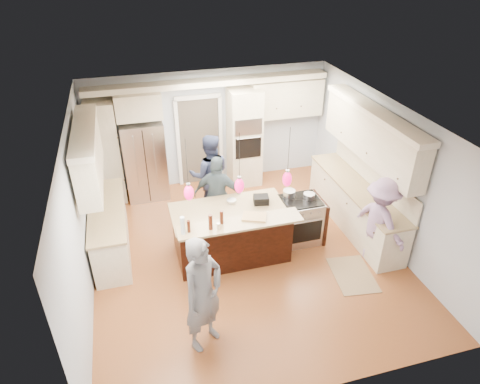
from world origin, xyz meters
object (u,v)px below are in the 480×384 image
(kitchen_island, at_px, (231,232))
(person_far_left, at_px, (210,175))
(refrigerator, at_px, (145,160))
(island_range, at_px, (301,220))
(person_bar_end, at_px, (203,295))

(kitchen_island, relative_size, person_far_left, 1.18)
(refrigerator, bearing_deg, island_range, -42.59)
(kitchen_island, relative_size, person_bar_end, 1.14)
(person_bar_end, bearing_deg, refrigerator, 60.54)
(person_bar_end, relative_size, person_far_left, 1.03)
(kitchen_island, distance_m, person_bar_end, 2.11)
(island_range, bearing_deg, kitchen_island, -176.89)
(person_far_left, bearing_deg, island_range, 142.95)
(refrigerator, bearing_deg, person_far_left, -39.92)
(refrigerator, xyz_separation_m, person_far_left, (1.24, -1.04, -0.01))
(island_range, xyz_separation_m, person_far_left, (-1.47, 1.45, 0.44))
(kitchen_island, height_order, island_range, kitchen_island)
(person_bar_end, bearing_deg, kitchen_island, 29.93)
(kitchen_island, bearing_deg, person_far_left, 92.24)
(person_bar_end, bearing_deg, person_far_left, 41.54)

